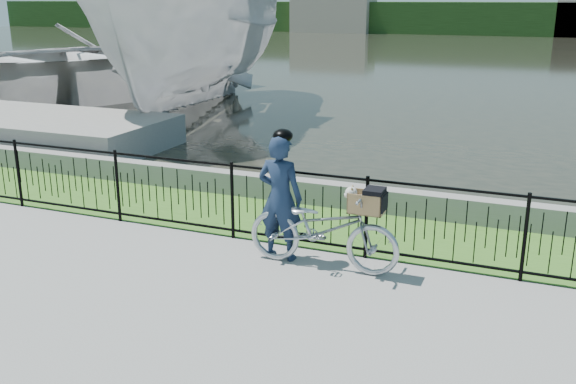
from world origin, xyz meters
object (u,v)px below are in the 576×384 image
at_px(bicycle_rig, 324,228).
at_px(cyclist, 280,196).
at_px(boat_far, 86,61).
at_px(boat_near, 194,35).

height_order(bicycle_rig, cyclist, cyclist).
bearing_deg(boat_far, cyclist, -42.56).
distance_m(bicycle_rig, boat_near, 12.16).
bearing_deg(cyclist, bicycle_rig, -7.43).
relative_size(cyclist, boat_far, 0.12).
relative_size(bicycle_rig, boat_near, 0.16).
bearing_deg(boat_near, cyclist, -54.73).
height_order(cyclist, boat_far, boat_far).
xyz_separation_m(bicycle_rig, boat_near, (-7.33, 9.54, 1.81)).
bearing_deg(bicycle_rig, boat_near, 127.56).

